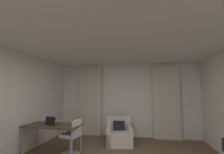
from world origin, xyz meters
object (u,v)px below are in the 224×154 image
desk_chair (72,139)px  laptop (52,123)px  desk (53,127)px  armchair (119,135)px

desk_chair → laptop: bearing=-175.2°
desk → desk_chair: desk_chair is taller
armchair → laptop: size_ratio=2.51×
armchair → laptop: laptop is taller
desk_chair → laptop: size_ratio=2.42×
armchair → laptop: bearing=-144.8°
desk → desk_chair: (0.54, 0.01, -0.29)m
desk → laptop: (-0.01, -0.04, 0.10)m
armchair → desk_chair: desk_chair is taller
desk_chair → laptop: 0.67m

